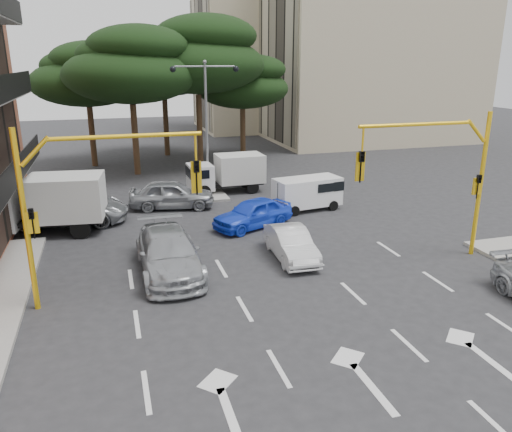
{
  "coord_description": "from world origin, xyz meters",
  "views": [
    {
      "loc": [
        -5.88,
        -14.41,
        7.93
      ],
      "look_at": [
        -0.14,
        4.9,
        1.6
      ],
      "focal_mm": 35.0,
      "sensor_mm": 36.0,
      "label": 1
    }
  ],
  "objects_px": {
    "street_lamp_center": "(206,103)",
    "box_truck_b": "(227,174)",
    "signal_mast_right": "(445,167)",
    "signal_mast_left": "(83,192)",
    "car_blue_compact": "(253,213)",
    "car_silver_wagon": "(169,253)",
    "box_truck_a": "(45,205)",
    "car_silver_cross_b": "(172,194)",
    "car_silver_cross_a": "(70,208)",
    "car_white_hatch": "(291,244)",
    "van_white": "(307,194)"
  },
  "relations": [
    {
      "from": "car_white_hatch",
      "to": "car_silver_wagon",
      "type": "distance_m",
      "value": 5.04
    },
    {
      "from": "street_lamp_center",
      "to": "van_white",
      "type": "xyz_separation_m",
      "value": [
        4.36,
        -5.85,
        -4.52
      ]
    },
    {
      "from": "car_white_hatch",
      "to": "box_truck_a",
      "type": "bearing_deg",
      "value": 150.37
    },
    {
      "from": "signal_mast_right",
      "to": "car_white_hatch",
      "type": "height_order",
      "value": "signal_mast_right"
    },
    {
      "from": "car_silver_cross_b",
      "to": "car_silver_cross_a",
      "type": "bearing_deg",
      "value": 114.38
    },
    {
      "from": "box_truck_a",
      "to": "car_silver_wagon",
      "type": "bearing_deg",
      "value": -134.61
    },
    {
      "from": "signal_mast_left",
      "to": "car_silver_cross_b",
      "type": "bearing_deg",
      "value": 68.93
    },
    {
      "from": "signal_mast_right",
      "to": "car_blue_compact",
      "type": "relative_size",
      "value": 1.43
    },
    {
      "from": "street_lamp_center",
      "to": "car_blue_compact",
      "type": "distance_m",
      "value": 9.22
    },
    {
      "from": "signal_mast_left",
      "to": "box_truck_b",
      "type": "relative_size",
      "value": 1.27
    },
    {
      "from": "car_silver_cross_b",
      "to": "box_truck_b",
      "type": "xyz_separation_m",
      "value": [
        3.74,
        2.59,
        0.37
      ]
    },
    {
      "from": "car_blue_compact",
      "to": "car_silver_wagon",
      "type": "height_order",
      "value": "car_silver_wagon"
    },
    {
      "from": "signal_mast_left",
      "to": "box_truck_b",
      "type": "distance_m",
      "value": 15.53
    },
    {
      "from": "car_white_hatch",
      "to": "car_silver_cross_a",
      "type": "relative_size",
      "value": 0.69
    },
    {
      "from": "signal_mast_right",
      "to": "signal_mast_left",
      "type": "relative_size",
      "value": 1.0
    },
    {
      "from": "car_silver_cross_a",
      "to": "box_truck_a",
      "type": "relative_size",
      "value": 1.01
    },
    {
      "from": "street_lamp_center",
      "to": "car_white_hatch",
      "type": "bearing_deg",
      "value": -85.19
    },
    {
      "from": "street_lamp_center",
      "to": "van_white",
      "type": "distance_m",
      "value": 8.58
    },
    {
      "from": "car_blue_compact",
      "to": "box_truck_b",
      "type": "distance_m",
      "value": 7.06
    },
    {
      "from": "signal_mast_right",
      "to": "car_silver_cross_a",
      "type": "distance_m",
      "value": 17.74
    },
    {
      "from": "street_lamp_center",
      "to": "car_white_hatch",
      "type": "distance_m",
      "value": 13.2
    },
    {
      "from": "box_truck_b",
      "to": "box_truck_a",
      "type": "bearing_deg",
      "value": 115.61
    },
    {
      "from": "signal_mast_left",
      "to": "car_blue_compact",
      "type": "distance_m",
      "value": 10.15
    },
    {
      "from": "van_white",
      "to": "box_truck_b",
      "type": "bearing_deg",
      "value": -154.24
    },
    {
      "from": "car_silver_wagon",
      "to": "box_truck_a",
      "type": "bearing_deg",
      "value": 128.18
    },
    {
      "from": "car_silver_wagon",
      "to": "car_blue_compact",
      "type": "bearing_deg",
      "value": 42.77
    },
    {
      "from": "signal_mast_left",
      "to": "street_lamp_center",
      "type": "relative_size",
      "value": 0.77
    },
    {
      "from": "car_silver_wagon",
      "to": "box_truck_b",
      "type": "xyz_separation_m",
      "value": [
        5.01,
        11.4,
        0.36
      ]
    },
    {
      "from": "car_white_hatch",
      "to": "car_blue_compact",
      "type": "xyz_separation_m",
      "value": [
        -0.38,
        4.35,
        0.07
      ]
    },
    {
      "from": "car_silver_cross_b",
      "to": "box_truck_a",
      "type": "distance_m",
      "value": 6.79
    },
    {
      "from": "signal_mast_right",
      "to": "van_white",
      "type": "bearing_deg",
      "value": 106.66
    },
    {
      "from": "car_silver_cross_a",
      "to": "van_white",
      "type": "bearing_deg",
      "value": -87.12
    },
    {
      "from": "street_lamp_center",
      "to": "box_truck_b",
      "type": "relative_size",
      "value": 1.64
    },
    {
      "from": "car_blue_compact",
      "to": "van_white",
      "type": "height_order",
      "value": "van_white"
    },
    {
      "from": "street_lamp_center",
      "to": "box_truck_b",
      "type": "distance_m",
      "value": 4.46
    },
    {
      "from": "signal_mast_left",
      "to": "box_truck_b",
      "type": "bearing_deg",
      "value": 59.3
    },
    {
      "from": "signal_mast_left",
      "to": "box_truck_a",
      "type": "relative_size",
      "value": 1.06
    },
    {
      "from": "signal_mast_left",
      "to": "car_blue_compact",
      "type": "bearing_deg",
      "value": 39.3
    },
    {
      "from": "signal_mast_right",
      "to": "van_white",
      "type": "distance_m",
      "value": 9.02
    },
    {
      "from": "car_silver_wagon",
      "to": "box_truck_b",
      "type": "relative_size",
      "value": 1.17
    },
    {
      "from": "signal_mast_left",
      "to": "box_truck_a",
      "type": "bearing_deg",
      "value": 105.33
    },
    {
      "from": "street_lamp_center",
      "to": "car_silver_cross_a",
      "type": "distance_m",
      "value": 10.37
    },
    {
      "from": "signal_mast_right",
      "to": "car_silver_cross_a",
      "type": "height_order",
      "value": "signal_mast_right"
    },
    {
      "from": "signal_mast_right",
      "to": "car_blue_compact",
      "type": "distance_m",
      "value": 9.23
    },
    {
      "from": "signal_mast_left",
      "to": "box_truck_b",
      "type": "xyz_separation_m",
      "value": [
        7.8,
        13.14,
        -2.72
      ]
    },
    {
      "from": "signal_mast_left",
      "to": "box_truck_a",
      "type": "xyz_separation_m",
      "value": [
        -2.2,
        8.01,
        -2.5
      ]
    },
    {
      "from": "street_lamp_center",
      "to": "car_silver_cross_a",
      "type": "relative_size",
      "value": 1.37
    },
    {
      "from": "car_blue_compact",
      "to": "car_silver_cross_b",
      "type": "distance_m",
      "value": 5.6
    },
    {
      "from": "signal_mast_left",
      "to": "car_silver_wagon",
      "type": "bearing_deg",
      "value": 31.9
    },
    {
      "from": "car_white_hatch",
      "to": "car_silver_cross_b",
      "type": "distance_m",
      "value": 9.58
    }
  ]
}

